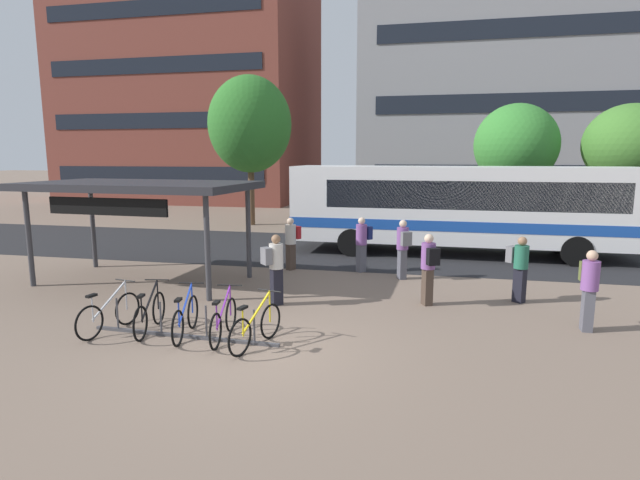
{
  "coord_description": "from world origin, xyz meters",
  "views": [
    {
      "loc": [
        3.0,
        -8.45,
        3.58
      ],
      "look_at": [
        0.09,
        4.82,
        1.31
      ],
      "focal_mm": 28.33,
      "sensor_mm": 36.0,
      "label": 1
    }
  ],
  "objects_px": {
    "parked_bicycle_black_1": "(150,314)",
    "commuter_olive_pack_4": "(589,284)",
    "city_bus": "(457,206)",
    "street_tree_2": "(516,145)",
    "parked_bicycle_yellow_4": "(256,327)",
    "parked_bicycle_silver_0": "(109,314)",
    "transit_shelter": "(139,189)",
    "commuter_grey_pack_3": "(519,264)",
    "street_tree_0": "(250,125)",
    "street_tree_1": "(630,145)",
    "commuter_red_pack_1": "(291,240)",
    "commuter_black_pack_5": "(429,265)",
    "commuter_grey_pack_6": "(403,245)",
    "commuter_navy_pack_0": "(362,241)",
    "commuter_grey_pack_2": "(275,265)",
    "parked_bicycle_purple_3": "(224,321)",
    "parked_bicycle_blue_2": "(186,318)"
  },
  "relations": [
    {
      "from": "city_bus",
      "to": "street_tree_2",
      "type": "bearing_deg",
      "value": -116.5
    },
    {
      "from": "commuter_red_pack_1",
      "to": "commuter_olive_pack_4",
      "type": "distance_m",
      "value": 8.57
    },
    {
      "from": "transit_shelter",
      "to": "street_tree_2",
      "type": "bearing_deg",
      "value": 47.3
    },
    {
      "from": "parked_bicycle_black_1",
      "to": "commuter_olive_pack_4",
      "type": "height_order",
      "value": "commuter_olive_pack_4"
    },
    {
      "from": "parked_bicycle_blue_2",
      "to": "commuter_olive_pack_4",
      "type": "bearing_deg",
      "value": -85.41
    },
    {
      "from": "parked_bicycle_yellow_4",
      "to": "parked_bicycle_silver_0",
      "type": "bearing_deg",
      "value": 102.34
    },
    {
      "from": "parked_bicycle_blue_2",
      "to": "transit_shelter",
      "type": "bearing_deg",
      "value": 29.97
    },
    {
      "from": "commuter_red_pack_1",
      "to": "commuter_olive_pack_4",
      "type": "relative_size",
      "value": 0.98
    },
    {
      "from": "city_bus",
      "to": "street_tree_2",
      "type": "relative_size",
      "value": 2.06
    },
    {
      "from": "parked_bicycle_yellow_4",
      "to": "commuter_grey_pack_3",
      "type": "height_order",
      "value": "commuter_grey_pack_3"
    },
    {
      "from": "street_tree_0",
      "to": "street_tree_1",
      "type": "xyz_separation_m",
      "value": [
        17.05,
        -1.53,
        -1.13
      ]
    },
    {
      "from": "city_bus",
      "to": "commuter_grey_pack_2",
      "type": "bearing_deg",
      "value": 59.55
    },
    {
      "from": "transit_shelter",
      "to": "street_tree_1",
      "type": "height_order",
      "value": "street_tree_1"
    },
    {
      "from": "commuter_red_pack_1",
      "to": "commuter_black_pack_5",
      "type": "relative_size",
      "value": 0.95
    },
    {
      "from": "parked_bicycle_yellow_4",
      "to": "parked_bicycle_blue_2",
      "type": "bearing_deg",
      "value": 96.67
    },
    {
      "from": "commuter_red_pack_1",
      "to": "commuter_olive_pack_4",
      "type": "xyz_separation_m",
      "value": [
        7.48,
        -4.17,
        0.02
      ]
    },
    {
      "from": "parked_bicycle_yellow_4",
      "to": "parked_bicycle_purple_3",
      "type": "bearing_deg",
      "value": 88.54
    },
    {
      "from": "commuter_navy_pack_0",
      "to": "commuter_olive_pack_4",
      "type": "relative_size",
      "value": 1.01
    },
    {
      "from": "street_tree_1",
      "to": "commuter_grey_pack_6",
      "type": "bearing_deg",
      "value": -134.71
    },
    {
      "from": "commuter_navy_pack_0",
      "to": "commuter_olive_pack_4",
      "type": "height_order",
      "value": "commuter_navy_pack_0"
    },
    {
      "from": "city_bus",
      "to": "commuter_grey_pack_3",
      "type": "bearing_deg",
      "value": 102.47
    },
    {
      "from": "transit_shelter",
      "to": "commuter_olive_pack_4",
      "type": "relative_size",
      "value": 3.76
    },
    {
      "from": "parked_bicycle_black_1",
      "to": "street_tree_1",
      "type": "relative_size",
      "value": 0.3
    },
    {
      "from": "commuter_grey_pack_3",
      "to": "commuter_grey_pack_6",
      "type": "bearing_deg",
      "value": -168.13
    },
    {
      "from": "parked_bicycle_yellow_4",
      "to": "commuter_olive_pack_4",
      "type": "relative_size",
      "value": 0.99
    },
    {
      "from": "commuter_grey_pack_2",
      "to": "street_tree_1",
      "type": "bearing_deg",
      "value": 1.35
    },
    {
      "from": "parked_bicycle_black_1",
      "to": "parked_bicycle_yellow_4",
      "type": "height_order",
      "value": "same"
    },
    {
      "from": "commuter_navy_pack_0",
      "to": "street_tree_1",
      "type": "relative_size",
      "value": 0.3
    },
    {
      "from": "commuter_red_pack_1",
      "to": "street_tree_0",
      "type": "distance_m",
      "value": 11.67
    },
    {
      "from": "commuter_grey_pack_6",
      "to": "parked_bicycle_silver_0",
      "type": "bearing_deg",
      "value": 110.13
    },
    {
      "from": "commuter_grey_pack_3",
      "to": "commuter_grey_pack_2",
      "type": "bearing_deg",
      "value": -122.36
    },
    {
      "from": "parked_bicycle_yellow_4",
      "to": "commuter_grey_pack_6",
      "type": "relative_size",
      "value": 0.96
    },
    {
      "from": "street_tree_0",
      "to": "commuter_grey_pack_6",
      "type": "bearing_deg",
      "value": -50.83
    },
    {
      "from": "commuter_black_pack_5",
      "to": "parked_bicycle_yellow_4",
      "type": "bearing_deg",
      "value": 112.2
    },
    {
      "from": "transit_shelter",
      "to": "parked_bicycle_silver_0",
      "type": "bearing_deg",
      "value": -64.57
    },
    {
      "from": "commuter_navy_pack_0",
      "to": "commuter_grey_pack_3",
      "type": "relative_size",
      "value": 1.04
    },
    {
      "from": "street_tree_2",
      "to": "parked_bicycle_black_1",
      "type": "bearing_deg",
      "value": -121.26
    },
    {
      "from": "city_bus",
      "to": "street_tree_0",
      "type": "height_order",
      "value": "street_tree_0"
    },
    {
      "from": "commuter_grey_pack_3",
      "to": "parked_bicycle_yellow_4",
      "type": "bearing_deg",
      "value": -98.78
    },
    {
      "from": "parked_bicycle_yellow_4",
      "to": "transit_shelter",
      "type": "distance_m",
      "value": 6.71
    },
    {
      "from": "parked_bicycle_blue_2",
      "to": "commuter_black_pack_5",
      "type": "height_order",
      "value": "commuter_black_pack_5"
    },
    {
      "from": "commuter_olive_pack_4",
      "to": "street_tree_2",
      "type": "height_order",
      "value": "street_tree_2"
    },
    {
      "from": "commuter_navy_pack_0",
      "to": "street_tree_0",
      "type": "distance_m",
      "value": 12.62
    },
    {
      "from": "parked_bicycle_black_1",
      "to": "commuter_grey_pack_6",
      "type": "bearing_deg",
      "value": -50.48
    },
    {
      "from": "city_bus",
      "to": "parked_bicycle_purple_3",
      "type": "xyz_separation_m",
      "value": [
        -4.83,
        -9.98,
        -1.39
      ]
    },
    {
      "from": "city_bus",
      "to": "parked_bicycle_black_1",
      "type": "relative_size",
      "value": 7.08
    },
    {
      "from": "commuter_black_pack_5",
      "to": "commuter_grey_pack_6",
      "type": "bearing_deg",
      "value": -9.0
    },
    {
      "from": "commuter_grey_pack_2",
      "to": "commuter_grey_pack_6",
      "type": "bearing_deg",
      "value": 4.1
    },
    {
      "from": "parked_bicycle_blue_2",
      "to": "commuter_black_pack_5",
      "type": "relative_size",
      "value": 0.98
    },
    {
      "from": "parked_bicycle_black_1",
      "to": "commuter_red_pack_1",
      "type": "relative_size",
      "value": 1.02
    }
  ]
}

